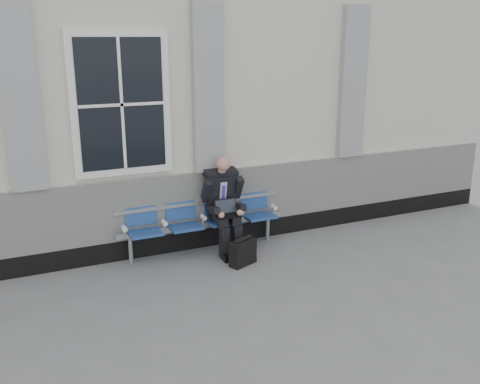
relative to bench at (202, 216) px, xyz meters
name	(u,v)px	position (x,y,z in m)	size (l,w,h in m)	color
ground	(129,307)	(-1.43, -1.32, -0.55)	(70.00, 70.00, 0.00)	slate
station_building	(73,93)	(-1.44, 2.15, 1.67)	(14.40, 4.40, 4.49)	beige
bench	(202,216)	(0.00, 0.00, 0.00)	(2.60, 0.47, 0.91)	#9EA0A3
businessman	(223,201)	(0.30, -0.14, 0.23)	(0.60, 0.80, 1.46)	black
briefcase	(243,252)	(0.34, -0.74, -0.36)	(0.44, 0.31, 0.42)	black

